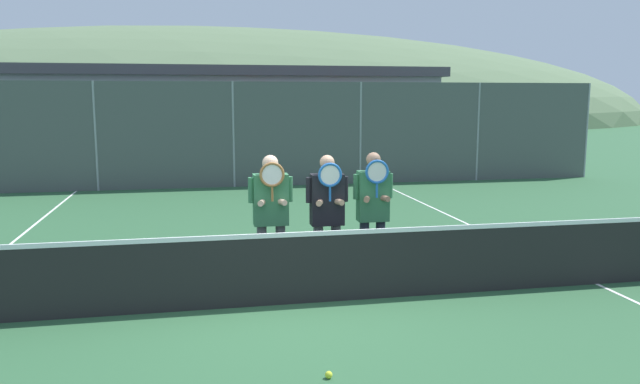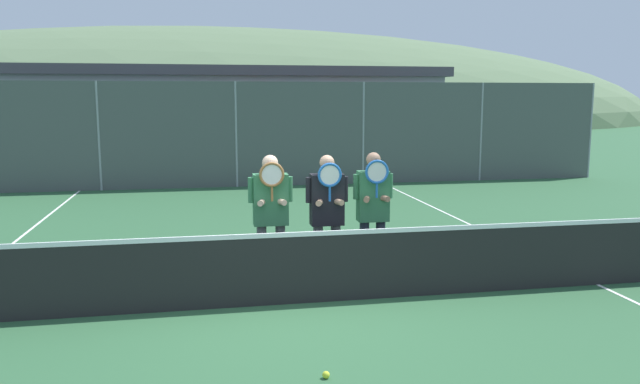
# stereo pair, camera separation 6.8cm
# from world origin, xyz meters

# --- Properties ---
(ground_plane) EXTENTS (120.00, 120.00, 0.00)m
(ground_plane) POSITION_xyz_m (0.00, 0.00, 0.00)
(ground_plane) COLOR #2D5B38
(hill_distant) EXTENTS (92.52, 51.40, 17.99)m
(hill_distant) POSITION_xyz_m (0.00, 56.51, 0.00)
(hill_distant) COLOR #5B7551
(hill_distant) RESTS_ON ground_plane
(clubhouse_building) EXTENTS (19.00, 5.50, 3.64)m
(clubhouse_building) POSITION_xyz_m (-1.07, 17.84, 1.84)
(clubhouse_building) COLOR #9EA3A8
(clubhouse_building) RESTS_ON ground_plane
(fence_back) EXTENTS (22.13, 0.06, 2.95)m
(fence_back) POSITION_xyz_m (-0.00, 10.31, 1.47)
(fence_back) COLOR gray
(fence_back) RESTS_ON ground_plane
(tennis_net) EXTENTS (11.42, 0.09, 1.00)m
(tennis_net) POSITION_xyz_m (0.00, 0.00, 0.47)
(tennis_net) COLOR gray
(tennis_net) RESTS_ON ground_plane
(court_line_right_sideline) EXTENTS (0.05, 16.00, 0.01)m
(court_line_right_sideline) POSITION_xyz_m (4.25, 3.00, 0.00)
(court_line_right_sideline) COLOR white
(court_line_right_sideline) RESTS_ON ground_plane
(player_leftmost) EXTENTS (0.59, 0.34, 1.78)m
(player_leftmost) POSITION_xyz_m (-0.11, 0.72, 1.06)
(player_leftmost) COLOR #56565B
(player_leftmost) RESTS_ON ground_plane
(player_center_left) EXTENTS (0.57, 0.34, 1.78)m
(player_center_left) POSITION_xyz_m (0.62, 0.59, 1.04)
(player_center_left) COLOR #56565B
(player_center_left) RESTS_ON ground_plane
(player_center_right) EXTENTS (0.55, 0.34, 1.79)m
(player_center_right) POSITION_xyz_m (1.27, 0.68, 1.05)
(player_center_right) COLOR #232838
(player_center_right) RESTS_ON ground_plane
(car_left_of_center) EXTENTS (4.16, 1.97, 1.88)m
(car_left_of_center) POSITION_xyz_m (-2.71, 13.32, 0.95)
(car_left_of_center) COLOR #285638
(car_left_of_center) RESTS_ON ground_plane
(car_center) EXTENTS (4.66, 1.90, 1.90)m
(car_center) POSITION_xyz_m (2.50, 12.88, 0.96)
(car_center) COLOR maroon
(car_center) RESTS_ON ground_plane
(car_right_of_center) EXTENTS (4.20, 1.98, 1.88)m
(car_right_of_center) POSITION_xyz_m (7.73, 13.31, 0.95)
(car_right_of_center) COLOR #285638
(car_right_of_center) RESTS_ON ground_plane
(tennis_ball_on_court) EXTENTS (0.07, 0.07, 0.07)m
(tennis_ball_on_court) POSITION_xyz_m (0.06, -2.09, 0.03)
(tennis_ball_on_court) COLOR #CCDB33
(tennis_ball_on_court) RESTS_ON ground_plane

